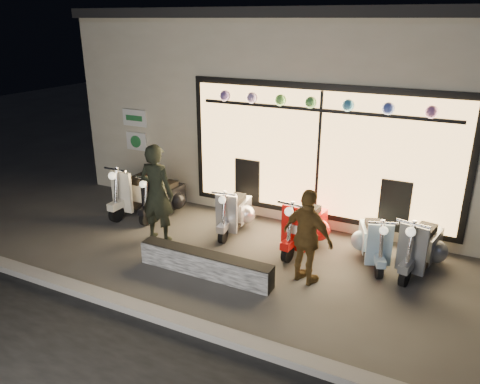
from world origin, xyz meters
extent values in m
plane|color=#383533|center=(0.00, 0.00, 0.00)|extent=(40.00, 40.00, 0.00)
cube|color=slate|center=(0.00, -2.00, 0.06)|extent=(40.00, 0.25, 0.12)
cube|color=beige|center=(0.00, 5.00, 2.00)|extent=(10.00, 6.00, 4.00)
cube|color=black|center=(0.00, 5.00, 4.10)|extent=(10.20, 6.20, 0.20)
cube|color=black|center=(0.80, 1.98, 1.55)|extent=(5.45, 0.06, 2.65)
cube|color=#FFBF6B|center=(0.80, 1.94, 1.55)|extent=(5.20, 0.04, 2.40)
cube|color=black|center=(0.80, 1.90, 2.40)|extent=(4.90, 0.06, 0.06)
cube|color=white|center=(-3.60, 1.96, 1.85)|extent=(0.65, 0.04, 0.38)
cube|color=white|center=(-3.60, 1.96, 1.30)|extent=(0.55, 0.04, 0.42)
cube|color=black|center=(-0.24, -0.65, 0.20)|extent=(2.37, 0.28, 0.40)
cylinder|color=black|center=(-0.54, 0.51, 0.16)|extent=(0.13, 0.32, 0.31)
cylinder|color=black|center=(-0.65, 1.43, 0.16)|extent=(0.15, 0.32, 0.31)
cube|color=#BAB9BE|center=(-0.56, 0.70, 0.52)|extent=(0.43, 0.12, 0.76)
cube|color=#BAB9BE|center=(-0.64, 1.33, 0.35)|extent=(0.46, 0.69, 0.42)
cube|color=black|center=(-0.63, 1.24, 0.61)|extent=(0.32, 0.54, 0.11)
sphere|color=#FFF2CC|center=(-0.54, 0.50, 0.88)|extent=(0.15, 0.15, 0.14)
cylinder|color=black|center=(0.82, 0.37, 0.17)|extent=(0.13, 0.35, 0.34)
cylinder|color=black|center=(0.92, 1.36, 0.17)|extent=(0.15, 0.35, 0.34)
cube|color=red|center=(0.84, 0.58, 0.56)|extent=(0.46, 0.12, 0.82)
cube|color=red|center=(0.91, 1.26, 0.38)|extent=(0.49, 0.74, 0.46)
cube|color=black|center=(0.90, 1.16, 0.66)|extent=(0.34, 0.59, 0.12)
sphere|color=#FFF2CC|center=(0.81, 0.36, 0.95)|extent=(0.16, 0.16, 0.15)
cylinder|color=black|center=(-2.34, 0.52, 0.16)|extent=(0.10, 0.32, 0.32)
cylinder|color=black|center=(-2.31, 1.46, 0.16)|extent=(0.12, 0.32, 0.32)
cube|color=black|center=(-2.33, 0.71, 0.53)|extent=(0.43, 0.08, 0.77)
cube|color=black|center=(-2.32, 1.36, 0.36)|extent=(0.41, 0.67, 0.43)
cube|color=black|center=(-2.32, 1.27, 0.62)|extent=(0.28, 0.53, 0.11)
sphere|color=#FFF2CC|center=(-2.34, 0.51, 0.89)|extent=(0.15, 0.15, 0.14)
cylinder|color=black|center=(-2.99, 0.39, 0.18)|extent=(0.12, 0.37, 0.36)
cylinder|color=black|center=(-2.96, 1.45, 0.18)|extent=(0.14, 0.37, 0.36)
cube|color=#F7EACA|center=(-2.99, 0.61, 0.60)|extent=(0.49, 0.09, 0.87)
cube|color=#F7EACA|center=(-2.97, 1.34, 0.41)|extent=(0.47, 0.76, 0.49)
cube|color=black|center=(-2.97, 1.24, 0.70)|extent=(0.31, 0.60, 0.13)
sphere|color=#FFF2CC|center=(-2.99, 0.38, 1.01)|extent=(0.16, 0.16, 0.16)
cylinder|color=black|center=(2.35, 0.52, 0.15)|extent=(0.19, 0.32, 0.31)
cylinder|color=black|center=(2.03, 1.36, 0.15)|extent=(0.21, 0.33, 0.31)
cube|color=#88A9C1|center=(2.28, 0.69, 0.51)|extent=(0.41, 0.21, 0.74)
cube|color=#88A9C1|center=(2.06, 1.28, 0.34)|extent=(0.58, 0.73, 0.42)
cube|color=black|center=(2.09, 1.19, 0.60)|extent=(0.42, 0.56, 0.11)
sphere|color=#FFF2CC|center=(2.35, 0.51, 0.86)|extent=(0.18, 0.18, 0.14)
cylinder|color=black|center=(2.75, 0.46, 0.17)|extent=(0.16, 0.35, 0.34)
cylinder|color=black|center=(2.94, 1.44, 0.17)|extent=(0.18, 0.36, 0.34)
cube|color=slate|center=(2.79, 0.67, 0.56)|extent=(0.46, 0.15, 0.82)
cube|color=slate|center=(2.92, 1.34, 0.38)|extent=(0.54, 0.76, 0.46)
cube|color=black|center=(2.91, 1.24, 0.66)|extent=(0.38, 0.60, 0.12)
sphere|color=#FFF2CC|center=(2.75, 0.45, 0.95)|extent=(0.18, 0.18, 0.15)
imported|color=black|center=(-1.72, 0.12, 0.94)|extent=(0.70, 0.47, 1.88)
imported|color=brown|center=(1.31, -0.11, 0.79)|extent=(1.00, 0.66, 1.57)
camera|label=1|loc=(3.30, -6.48, 3.99)|focal=35.00mm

